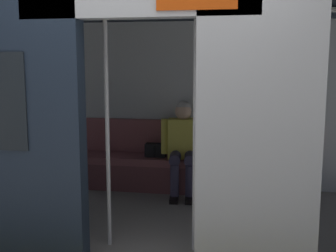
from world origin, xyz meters
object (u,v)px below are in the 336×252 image
object	(u,v)px
grab_pole_door	(107,128)
grab_pole_far	(195,131)
person_seated	(183,142)
book	(215,157)
handbag	(156,150)
train_car	(160,77)
bench_seat	(179,166)

from	to	relation	value
grab_pole_door	grab_pole_far	distance (m)	0.76
person_seated	book	xyz separation A→B (m)	(-0.39, -0.14, -0.21)
handbag	grab_pole_far	distance (m)	1.92
train_car	person_seated	size ratio (longest dim) A/B	5.52
person_seated	grab_pole_far	distance (m)	1.70
handbag	book	distance (m)	0.76
train_car	person_seated	xyz separation A→B (m)	(-0.10, -0.92, -0.83)
bench_seat	handbag	world-z (taller)	handbag
book	grab_pole_far	xyz separation A→B (m)	(0.06, 1.75, 0.62)
train_car	grab_pole_door	world-z (taller)	train_car
train_car	grab_pole_door	distance (m)	0.89
bench_seat	grab_pole_door	bearing A→B (deg)	77.25
handbag	book	bearing A→B (deg)	-176.52
book	grab_pole_far	distance (m)	1.86
book	person_seated	bearing A→B (deg)	4.56
person_seated	handbag	distance (m)	0.40
handbag	grab_pole_door	xyz separation A→B (m)	(0.07, 1.72, 0.55)
handbag	person_seated	bearing A→B (deg)	165.93
train_car	grab_pole_far	distance (m)	0.92
handbag	grab_pole_far	xyz separation A→B (m)	(-0.70, 1.71, 0.55)
book	grab_pole_far	world-z (taller)	grab_pole_far
train_car	handbag	xyz separation A→B (m)	(0.26, -1.01, -0.97)
person_seated	handbag	bearing A→B (deg)	-14.07
person_seated	grab_pole_door	distance (m)	1.74
train_car	book	xyz separation A→B (m)	(-0.49, -1.06, -1.04)
train_car	handbag	size ratio (longest dim) A/B	24.62
person_seated	book	world-z (taller)	person_seated
train_car	grab_pole_door	size ratio (longest dim) A/B	3.01
grab_pole_door	grab_pole_far	bearing A→B (deg)	-178.57
person_seated	grab_pole_door	xyz separation A→B (m)	(0.43, 1.63, 0.41)
handbag	grab_pole_far	world-z (taller)	grab_pole_far
book	train_car	bearing A→B (deg)	49.97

